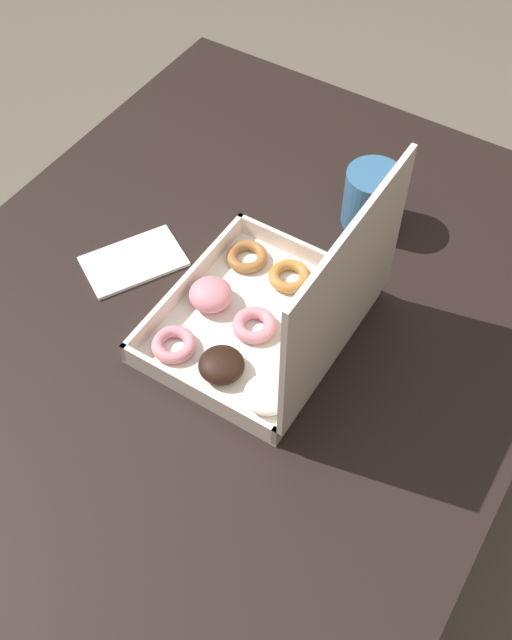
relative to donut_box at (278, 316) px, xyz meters
The scene contains 5 objects.
ground_plane 0.76m from the donut_box, 85.89° to the right, with size 8.00×8.00×0.00m, color #6B6054.
dining_table 0.17m from the donut_box, 85.89° to the right, with size 1.19×0.92×0.70m.
donut_box is the anchor object (origin of this frame).
coffee_mug 0.29m from the donut_box, behind, with size 0.09×0.09×0.10m.
paper_napkin 0.28m from the donut_box, 91.53° to the right, with size 0.18×0.16×0.01m.
Camera 1 is at (0.56, 0.40, 1.60)m, focal length 42.00 mm.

